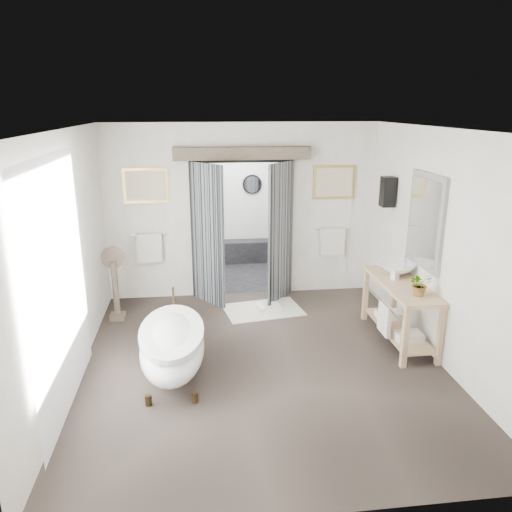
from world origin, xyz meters
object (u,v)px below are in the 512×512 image
rug (263,310)px  vanity (399,307)px  clawfoot_tub (172,345)px  basin (397,269)px

rug → vanity: bearing=-37.0°
clawfoot_tub → basin: bearing=16.1°
vanity → basin: bearing=78.3°
basin → clawfoot_tub: bearing=-162.8°
vanity → basin: basin is taller
vanity → basin: size_ratio=3.13×
rug → basin: 2.22m
clawfoot_tub → vanity: 3.11m
vanity → rug: 2.19m
clawfoot_tub → rug: 2.34m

